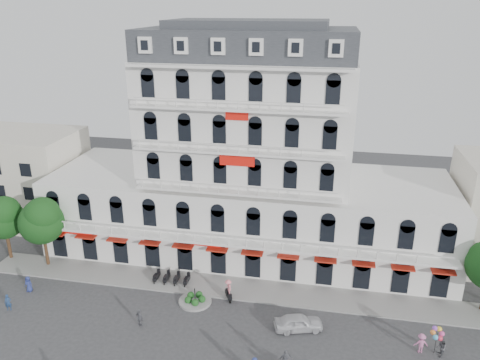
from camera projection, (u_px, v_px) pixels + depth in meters
name	position (u px, v px, depth m)	size (l,w,h in m)	color
ground	(209.00, 348.00, 39.54)	(120.00, 120.00, 0.00)	#38383A
sidewalk	(232.00, 288.00, 47.77)	(53.00, 4.00, 0.16)	gray
main_building	(248.00, 168.00, 52.53)	(45.00, 15.00, 25.80)	silver
flank_building_west	(25.00, 177.00, 61.22)	(14.00, 10.00, 12.00)	beige
traffic_island	(195.00, 300.00, 45.50)	(3.20, 3.20, 1.60)	gray
parked_scooter_row	(172.00, 283.00, 48.77)	(4.40, 1.80, 1.10)	black
tree_west_outer	(3.00, 216.00, 51.52)	(4.50, 4.48, 7.76)	#382314
tree_west_inner	(41.00, 219.00, 50.03)	(4.76, 4.76, 8.25)	#382314
parked_car	(298.00, 322.00, 41.55)	(1.73, 4.31, 1.47)	silver
rider_center	(228.00, 289.00, 45.58)	(1.12, 1.56, 2.25)	black
pedestrian_left	(28.00, 284.00, 47.06)	(0.82, 0.53, 1.68)	navy
pedestrian_mid	(140.00, 318.00, 41.97)	(1.00, 0.42, 1.70)	slate
pedestrian_right	(421.00, 343.00, 38.77)	(1.16, 0.66, 1.79)	#C96AA0
pedestrian_far	(8.00, 302.00, 44.16)	(0.61, 0.40, 1.66)	navy
balloon_vendor	(440.00, 343.00, 38.31)	(1.31, 1.25, 2.45)	#4C4E53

